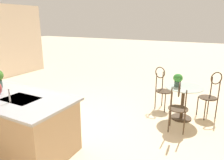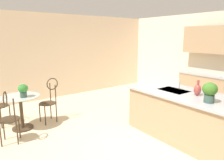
% 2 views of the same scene
% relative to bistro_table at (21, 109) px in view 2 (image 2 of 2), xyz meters
% --- Properties ---
extents(ground_plane, '(40.00, 40.00, 0.00)m').
position_rel_bistro_table_xyz_m(ground_plane, '(2.31, 1.62, -0.45)').
color(ground_plane, beige).
extents(wall_left_window, '(0.12, 7.80, 2.70)m').
position_rel_bistro_table_xyz_m(wall_left_window, '(-1.95, 1.62, 0.90)').
color(wall_left_window, beige).
rests_on(wall_left_window, ground).
extents(kitchen_island, '(2.80, 1.06, 0.92)m').
position_rel_bistro_table_xyz_m(kitchen_island, '(2.61, 2.47, 0.02)').
color(kitchen_island, tan).
rests_on(kitchen_island, ground).
extents(back_counter_run, '(2.44, 0.64, 1.52)m').
position_rel_bistro_table_xyz_m(back_counter_run, '(1.91, 4.83, 0.05)').
color(back_counter_run, tan).
rests_on(back_counter_run, ground).
extents(bistro_table, '(0.80, 0.80, 0.74)m').
position_rel_bistro_table_xyz_m(bistro_table, '(0.00, 0.00, 0.00)').
color(bistro_table, '#3D2D1E').
rests_on(bistro_table, ground).
extents(chair_by_island, '(0.52, 0.49, 1.04)m').
position_rel_bistro_table_xyz_m(chair_by_island, '(0.55, -0.35, 0.13)').
color(chair_by_island, '#3D2D1E').
rests_on(chair_by_island, ground).
extents(chair_toward_desk, '(0.42, 0.50, 1.04)m').
position_rel_bistro_table_xyz_m(chair_toward_desk, '(-0.03, 0.64, 0.13)').
color(chair_toward_desk, '#3D2D1E').
rests_on(chair_toward_desk, ground).
extents(sink_faucet, '(0.02, 0.02, 0.22)m').
position_rel_bistro_table_xyz_m(sink_faucet, '(2.06, 2.65, 0.58)').
color(sink_faucet, '#B2B5BA').
rests_on(sink_faucet, kitchen_island).
extents(potted_plant_on_table, '(0.20, 0.20, 0.28)m').
position_rel_bistro_table_xyz_m(potted_plant_on_table, '(0.13, 0.04, 0.45)').
color(potted_plant_on_table, '#385147').
rests_on(potted_plant_on_table, bistro_table).
extents(potted_plant_counter_near, '(0.24, 0.24, 0.34)m').
position_rel_bistro_table_xyz_m(potted_plant_counter_near, '(2.91, 2.27, 0.67)').
color(potted_plant_counter_near, '#385147').
rests_on(potted_plant_counter_near, kitchen_island).
extents(vase_on_counter, '(0.13, 0.13, 0.29)m').
position_rel_bistro_table_xyz_m(vase_on_counter, '(2.56, 2.50, 0.58)').
color(vase_on_counter, '#993D38').
rests_on(vase_on_counter, kitchen_island).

